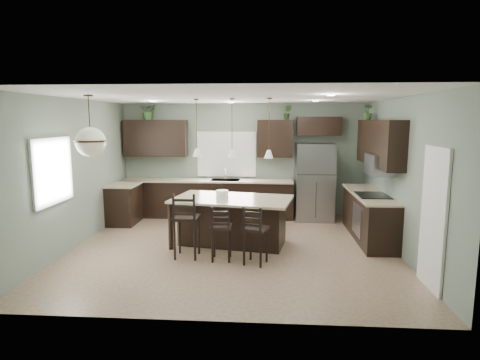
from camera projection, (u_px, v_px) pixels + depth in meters
The scene contains 33 objects.
ground at pixel (233, 249), 7.54m from camera, with size 6.00×6.00×0.00m, color #9E8466.
pantry_door at pixel (433, 219), 5.66m from camera, with size 0.04×0.82×2.04m, color white.
window_back at pixel (227, 154), 10.04m from camera, with size 1.35×0.02×1.00m, color white.
window_left at pixel (52, 171), 6.73m from camera, with size 0.02×1.10×1.00m, color white.
left_return_cabs at pixel (124, 204), 9.34m from camera, with size 0.60×0.90×0.90m, color black.
left_return_countertop at pixel (124, 184), 9.27m from camera, with size 0.66×0.96×0.04m, color #BEB38F.
back_lower_cabs at pixel (208, 199), 9.95m from camera, with size 4.20×0.60×0.90m, color black.
back_countertop at pixel (207, 181), 9.86m from camera, with size 4.20×0.66×0.04m, color #BEB38F.
sink_inset at pixel (225, 180), 9.83m from camera, with size 0.70×0.45×0.01m, color gray.
faucet at pixel (225, 174), 9.78m from camera, with size 0.02×0.02×0.28m, color silver.
back_upper_left at pixel (156, 138), 9.94m from camera, with size 1.55×0.34×0.90m, color black.
back_upper_right at pixel (275, 138), 9.74m from camera, with size 0.85×0.34×0.90m, color black.
fridge_header at pixel (319, 126), 9.62m from camera, with size 1.05×0.34×0.45m, color black.
right_lower_cabs at pixel (369, 217), 8.16m from camera, with size 0.60×2.35×0.90m, color black.
right_countertop at pixel (369, 194), 8.09m from camera, with size 0.66×2.35×0.04m, color #BEB38F.
cooktop at pixel (373, 195), 7.81m from camera, with size 0.58×0.75×0.02m, color black.
wall_oven_front at pixel (357, 220), 7.90m from camera, with size 0.01×0.72×0.60m, color gray.
right_upper_cabs at pixel (379, 143), 7.92m from camera, with size 0.34×2.35×0.90m, color black.
microwave at pixel (379, 165), 7.71m from camera, with size 0.40×0.75×0.40m, color gray.
refrigerator at pixel (315, 182), 9.62m from camera, with size 0.90×0.74×1.85m, color gray.
kitchen_island at pixel (232, 222), 7.72m from camera, with size 2.21×1.26×0.92m, color black.
serving_dish at pixel (222, 194), 7.69m from camera, with size 0.24×0.24×0.14m, color white.
bar_stool_left at pixel (187, 225), 6.99m from camera, with size 0.44×0.44×1.17m, color black.
bar_stool_center at pixel (221, 233), 6.86m from camera, with size 0.36×0.36×0.97m, color black.
bar_stool_right at pixel (256, 235), 6.67m from camera, with size 0.37×0.37×1.01m, color black.
pendant_left at pixel (197, 128), 7.62m from camera, with size 0.17×0.17×1.10m, color white, non-canonical shape.
pendant_center at pixel (232, 128), 7.45m from camera, with size 0.17×0.17×1.10m, color white, non-canonical shape.
pendant_right at pixel (269, 128), 7.27m from camera, with size 0.17×0.17×1.10m, color silver, non-canonical shape.
chandelier at pixel (90, 126), 6.35m from camera, with size 0.52×0.52×0.99m, color #F1EEC5, non-canonical shape.
plant_back_left at pixel (149, 111), 9.82m from camera, with size 0.40×0.35×0.45m, color #2D5826.
plant_back_right at pixel (288, 112), 9.60m from camera, with size 0.19×0.15×0.35m, color #2D5223.
plant_right_wall at pixel (368, 112), 8.74m from camera, with size 0.19×0.19×0.34m, color #335525.
room_shell at pixel (233, 159), 7.29m from camera, with size 6.00×6.00×6.00m.
Camera 1 is at (0.63, -7.24, 2.41)m, focal length 30.00 mm.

